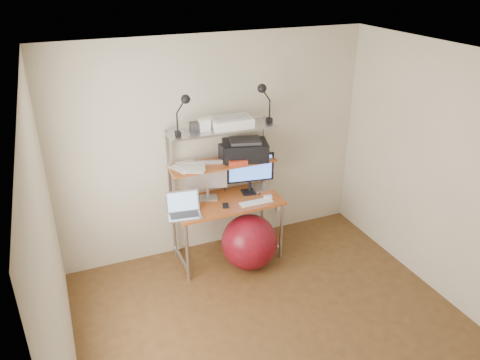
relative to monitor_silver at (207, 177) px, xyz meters
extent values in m
plane|color=brown|center=(0.18, -1.59, -1.00)|extent=(3.60, 3.60, 0.00)
plane|color=white|center=(0.18, -1.59, 1.50)|extent=(3.60, 3.60, 0.00)
plane|color=beige|center=(0.18, 0.21, 0.25)|extent=(3.60, 0.00, 3.60)
plane|color=beige|center=(-1.62, -1.59, 0.25)|extent=(0.00, 3.60, 3.60)
plane|color=beige|center=(1.98, -1.59, 0.25)|extent=(0.00, 3.60, 3.60)
cube|color=#AF5B22|center=(0.18, -0.15, -0.27)|extent=(1.20, 0.60, 0.03)
cylinder|color=#AEAFB3|center=(-0.38, -0.41, -0.64)|extent=(0.04, 0.04, 0.71)
cylinder|color=#AEAFB3|center=(-0.38, 0.11, -0.64)|extent=(0.04, 0.04, 0.71)
cylinder|color=#AEAFB3|center=(0.74, -0.41, -0.64)|extent=(0.04, 0.04, 0.71)
cylinder|color=#AEAFB3|center=(0.74, 0.11, -0.64)|extent=(0.04, 0.04, 0.71)
cube|color=#AEAFB3|center=(-0.39, 0.11, 0.15)|extent=(0.03, 0.04, 0.84)
cube|color=#AEAFB3|center=(0.75, 0.11, 0.15)|extent=(0.03, 0.04, 0.84)
cube|color=#AF5B22|center=(0.18, -0.02, 0.14)|extent=(1.18, 0.34, 0.02)
cube|color=#AEAFB3|center=(0.18, -0.02, 0.54)|extent=(1.18, 0.34, 0.02)
cube|color=white|center=(1.03, 0.20, -0.70)|extent=(0.08, 0.01, 0.12)
cube|color=#B1B1B6|center=(0.00, -0.02, -0.25)|extent=(0.23, 0.20, 0.01)
cylinder|color=#B1B1B6|center=(0.00, 0.00, -0.19)|extent=(0.03, 0.03, 0.11)
cube|color=#B1B1B6|center=(0.00, 0.00, 0.03)|extent=(0.43, 0.15, 0.33)
plane|color=white|center=(0.00, -0.02, 0.03)|extent=(0.38, 0.11, 0.39)
cube|color=black|center=(0.49, -0.07, -0.25)|extent=(0.22, 0.18, 0.01)
cylinder|color=black|center=(0.49, -0.05, -0.18)|extent=(0.03, 0.03, 0.12)
cube|color=black|center=(0.49, -0.05, 0.04)|extent=(0.55, 0.12, 0.33)
plane|color=#4576EB|center=(0.49, -0.07, 0.04)|extent=(0.49, 0.08, 0.50)
cube|color=silver|center=(-0.36, -0.30, -0.25)|extent=(0.38, 0.29, 0.02)
cube|color=#323235|center=(-0.36, -0.30, -0.24)|extent=(0.31, 0.19, 0.00)
cube|color=silver|center=(-0.35, -0.18, -0.13)|extent=(0.35, 0.12, 0.23)
plane|color=#789DC9|center=(-0.35, -0.18, -0.13)|extent=(0.32, 0.12, 0.30)
cube|color=white|center=(0.45, -0.32, -0.25)|extent=(0.37, 0.11, 0.01)
cube|color=white|center=(0.62, -0.27, -0.25)|extent=(0.10, 0.07, 0.02)
cube|color=silver|center=(0.64, -0.05, -0.24)|extent=(0.21, 0.21, 0.04)
cube|color=black|center=(0.11, -0.26, -0.26)|extent=(0.09, 0.13, 0.01)
cube|color=black|center=(0.45, -0.02, 0.25)|extent=(0.56, 0.45, 0.20)
cube|color=#323235|center=(0.45, -0.02, 0.37)|extent=(0.38, 0.32, 0.03)
cube|color=black|center=(0.23, -0.01, 0.25)|extent=(0.15, 0.15, 0.20)
cube|color=red|center=(0.31, -0.12, 0.18)|extent=(0.21, 0.15, 0.06)
cube|color=white|center=(0.28, -0.02, 0.60)|extent=(0.44, 0.29, 0.10)
cube|color=#B1B1B6|center=(0.28, -0.02, 0.66)|extent=(0.38, 0.23, 0.02)
cube|color=white|center=(-0.03, -0.04, 0.62)|extent=(0.11, 0.09, 0.13)
cube|color=#323235|center=(-0.12, -0.01, 0.60)|extent=(0.10, 0.10, 0.10)
cube|color=black|center=(-0.33, -0.09, 0.58)|extent=(0.05, 0.06, 0.05)
cylinder|color=black|center=(-0.33, -0.09, 0.70)|extent=(0.02, 0.02, 0.19)
sphere|color=black|center=(-0.23, -0.10, 0.93)|extent=(0.09, 0.09, 0.09)
cube|color=black|center=(0.72, -0.06, 0.58)|extent=(0.05, 0.07, 0.05)
cylinder|color=black|center=(0.72, -0.06, 0.70)|extent=(0.02, 0.02, 0.20)
sphere|color=black|center=(0.62, -0.07, 0.95)|extent=(0.10, 0.10, 0.10)
sphere|color=maroon|center=(0.33, -0.42, -0.69)|extent=(0.63, 0.63, 0.63)
cube|color=white|center=(-0.27, 0.00, 0.15)|extent=(0.30, 0.34, 0.00)
cube|color=white|center=(-0.15, -0.07, 0.16)|extent=(0.31, 0.34, 0.00)
cube|color=white|center=(-0.19, 0.02, 0.16)|extent=(0.24, 0.30, 0.00)
cube|color=white|center=(-0.15, -0.04, 0.17)|extent=(0.26, 0.32, 0.00)
cube|color=white|center=(-0.21, -0.02, 0.17)|extent=(0.30, 0.34, 0.00)
camera|label=1|loc=(-1.47, -4.45, 2.19)|focal=35.00mm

